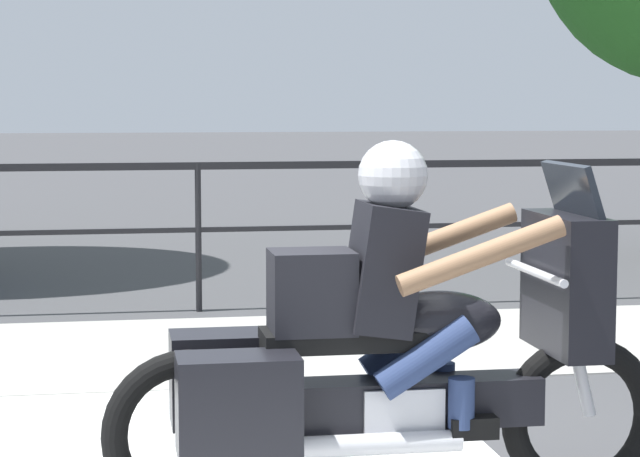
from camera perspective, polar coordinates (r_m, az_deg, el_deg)
name	(u,v)px	position (r m, az deg, el deg)	size (l,w,h in m)	color
sidewalk_band	(215,348)	(8.70, -4.80, -5.48)	(44.00, 2.40, 0.01)	#A8A59E
fence_railing	(198,194)	(10.12, -5.60, 1.56)	(36.00, 0.05, 1.22)	black
motorcycle	(386,347)	(5.23, 3.06, -5.45)	(2.40, 0.76, 1.56)	black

